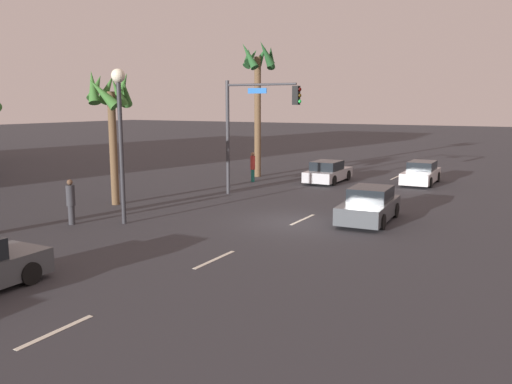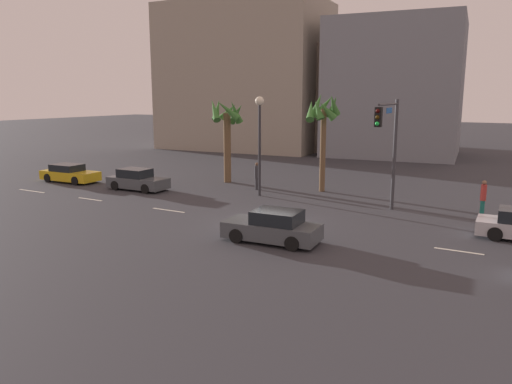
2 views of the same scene
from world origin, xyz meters
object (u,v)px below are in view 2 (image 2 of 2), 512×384
object	(u,v)px
car_0	(273,227)
pedestrian_1	(257,175)
car_4	(70,174)
palm_tree_0	(227,123)
palm_tree_2	(323,116)
building_1	(245,78)
pedestrian_0	(483,196)
car_2	(137,180)
building_2	(280,98)
building_0	(395,89)
streetlamp	(260,127)
traffic_signal	(390,138)

from	to	relation	value
car_0	pedestrian_1	distance (m)	12.46
car_0	car_4	size ratio (longest dim) A/B	0.94
car_0	palm_tree_0	bearing A→B (deg)	129.77
palm_tree_2	building_1	size ratio (longest dim) A/B	0.34
car_0	pedestrian_0	distance (m)	12.61
pedestrian_0	palm_tree_2	xyz separation A→B (m)	(-10.18, 2.12, 4.02)
car_2	building_2	distance (m)	36.88
car_0	building_1	distance (m)	40.87
car_0	palm_tree_0	xyz separation A→B (m)	(-10.02, 12.03, 3.76)
pedestrian_1	building_1	bearing A→B (deg)	122.00
palm_tree_0	building_0	size ratio (longest dim) A/B	0.44
palm_tree_2	building_1	bearing A→B (deg)	130.67
pedestrian_0	palm_tree_2	distance (m)	11.15
streetlamp	traffic_signal	bearing A→B (deg)	-8.09
traffic_signal	building_0	size ratio (longest dim) A/B	0.44
car_4	traffic_signal	xyz separation A→B (m)	(23.49, 1.15, 3.55)
palm_tree_2	building_0	distance (m)	23.87
pedestrian_1	building_1	distance (m)	28.66
palm_tree_2	building_2	world-z (taller)	building_2
traffic_signal	pedestrian_1	world-z (taller)	traffic_signal
palm_tree_0	building_0	distance (m)	24.84
car_2	building_1	distance (m)	29.58
car_4	palm_tree_0	world-z (taller)	palm_tree_0
building_0	building_2	world-z (taller)	building_0
palm_tree_0	palm_tree_2	xyz separation A→B (m)	(7.44, 0.13, 0.63)
car_0	car_2	bearing A→B (deg)	154.91
traffic_signal	car_0	bearing A→B (deg)	-111.90
car_2	streetlamp	size ratio (longest dim) A/B	0.68
car_0	traffic_signal	size ratio (longest dim) A/B	0.70
building_1	car_2	bearing A→B (deg)	-77.51
palm_tree_0	palm_tree_2	bearing A→B (deg)	1.01
traffic_signal	building_1	world-z (taller)	building_1
building_1	building_2	size ratio (longest dim) A/B	0.96
car_4	palm_tree_2	world-z (taller)	palm_tree_2
pedestrian_0	palm_tree_2	bearing A→B (deg)	168.26
pedestrian_1	building_2	bearing A→B (deg)	113.79
streetlamp	palm_tree_0	distance (m)	5.60
pedestrian_0	car_0	bearing A→B (deg)	-127.14
traffic_signal	building_2	distance (m)	42.11
car_0	building_0	size ratio (longest dim) A/B	0.31
streetlamp	pedestrian_0	bearing A→B (deg)	5.67
building_2	building_1	bearing A→B (deg)	-90.75
traffic_signal	building_2	xyz separation A→B (m)	(-23.70, 34.76, 1.86)
palm_tree_0	building_1	size ratio (longest dim) A/B	0.33
palm_tree_2	building_2	xyz separation A→B (m)	(-18.10, 30.13, 0.98)
car_2	pedestrian_1	distance (m)	8.23
streetlamp	pedestrian_0	world-z (taller)	streetlamp
car_2	traffic_signal	distance (m)	17.24
traffic_signal	building_0	world-z (taller)	building_0
building_2	palm_tree_0	bearing A→B (deg)	-66.92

